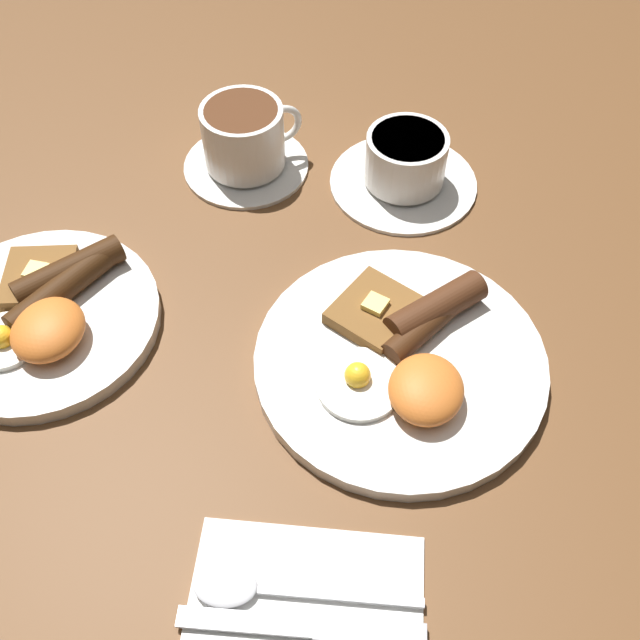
% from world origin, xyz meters
% --- Properties ---
extents(ground_plane, '(3.00, 3.00, 0.00)m').
position_xyz_m(ground_plane, '(0.00, 0.00, 0.00)').
color(ground_plane, brown).
extents(breakfast_plate_near, '(0.26, 0.26, 0.05)m').
position_xyz_m(breakfast_plate_near, '(0.00, -0.00, 0.01)').
color(breakfast_plate_near, silver).
rests_on(breakfast_plate_near, ground_plane).
extents(breakfast_plate_far, '(0.22, 0.22, 0.05)m').
position_xyz_m(breakfast_plate_far, '(-0.02, 0.33, 0.01)').
color(breakfast_plate_far, silver).
rests_on(breakfast_plate_far, ground_plane).
extents(teacup_near, '(0.16, 0.16, 0.06)m').
position_xyz_m(teacup_near, '(0.24, 0.03, 0.03)').
color(teacup_near, silver).
rests_on(teacup_near, ground_plane).
extents(teacup_far, '(0.14, 0.14, 0.08)m').
position_xyz_m(teacup_far, '(0.24, 0.21, 0.04)').
color(teacup_far, silver).
rests_on(teacup_far, ground_plane).
extents(napkin, '(0.15, 0.19, 0.01)m').
position_xyz_m(napkin, '(-0.23, 0.04, 0.00)').
color(napkin, white).
rests_on(napkin, ground_plane).
extents(knife, '(0.04, 0.18, 0.01)m').
position_xyz_m(knife, '(-0.24, 0.03, 0.01)').
color(knife, silver).
rests_on(knife, napkin).
extents(spoon, '(0.04, 0.17, 0.01)m').
position_xyz_m(spoon, '(-0.22, 0.08, 0.01)').
color(spoon, silver).
rests_on(spoon, napkin).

